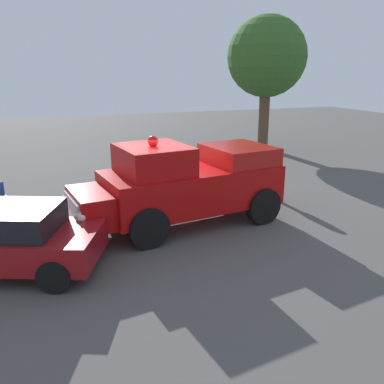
% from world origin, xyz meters
% --- Properties ---
extents(ground_plane, '(60.00, 60.00, 0.00)m').
position_xyz_m(ground_plane, '(0.00, 0.00, 0.00)').
color(ground_plane, '#514F4C').
extents(vintage_fire_truck, '(3.05, 6.19, 2.59)m').
position_xyz_m(vintage_fire_truck, '(-0.47, -0.34, 1.20)').
color(vintage_fire_truck, black).
rests_on(vintage_fire_truck, ground).
extents(spectator_standing, '(0.65, 0.29, 1.68)m').
position_xyz_m(spectator_standing, '(0.69, -3.96, 0.96)').
color(spectator_standing, '#2D334C').
rests_on(spectator_standing, ground).
extents(oak_tree_distant, '(4.22, 4.22, 7.02)m').
position_xyz_m(oak_tree_distant, '(9.03, -8.34, 4.86)').
color(oak_tree_distant, brown).
rests_on(oak_tree_distant, ground).
extents(traffic_cone, '(0.40, 0.40, 0.64)m').
position_xyz_m(traffic_cone, '(3.43, 0.28, 0.31)').
color(traffic_cone, orange).
rests_on(traffic_cone, ground).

